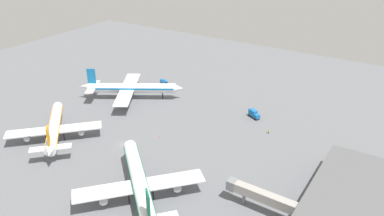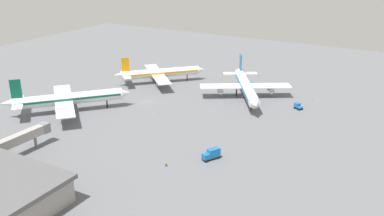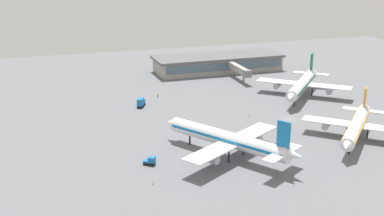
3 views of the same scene
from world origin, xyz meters
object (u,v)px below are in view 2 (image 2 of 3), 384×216
at_px(catering_truck, 212,154).
at_px(baggage_tug, 298,106).
at_px(airplane_at_gate, 160,73).
at_px(safety_cone_near_gate, 159,113).
at_px(airplane_distant, 246,86).
at_px(airplane_taxiing, 68,99).
at_px(ground_crew_worker, 166,164).
at_px(safety_cone_mid_apron, 313,100).

distance_m(catering_truck, baggage_tug, 55.25).
relative_size(airplane_at_gate, baggage_tug, 9.15).
distance_m(baggage_tug, safety_cone_near_gate, 54.33).
relative_size(airplane_distant, catering_truck, 7.31).
height_order(airplane_taxiing, ground_crew_worker, airplane_taxiing).
relative_size(baggage_tug, ground_crew_worker, 2.24).
bearing_deg(ground_crew_worker, baggage_tug, -145.49).
distance_m(catering_truck, safety_cone_mid_apron, 68.05).
distance_m(airplane_distant, baggage_tug, 23.21).
xyz_separation_m(airplane_taxiing, ground_crew_worker, (56.17, -17.81, -4.47)).
distance_m(catering_truck, ground_crew_worker, 14.07).
bearing_deg(airplane_distant, catering_truck, -18.71).
relative_size(airplane_distant, safety_cone_mid_apron, 71.06).
bearing_deg(airplane_taxiing, catering_truck, -54.49).
relative_size(baggage_tug, safety_cone_mid_apron, 6.24).
xyz_separation_m(catering_truck, baggage_tug, (9.98, 54.34, -0.54)).
xyz_separation_m(airplane_taxiing, safety_cone_mid_apron, (78.10, 59.49, -5.01)).
bearing_deg(safety_cone_near_gate, baggage_tug, 34.84).
height_order(airplane_at_gate, catering_truck, airplane_at_gate).
bearing_deg(safety_cone_near_gate, ground_crew_worker, -53.24).
xyz_separation_m(airplane_taxiing, baggage_tug, (75.54, 46.97, -4.16)).
height_order(airplane_at_gate, ground_crew_worker, airplane_at_gate).
bearing_deg(ground_crew_worker, safety_cone_near_gate, -92.09).
distance_m(airplane_taxiing, safety_cone_near_gate, 35.18).
height_order(airplane_taxiing, catering_truck, airplane_taxiing).
bearing_deg(safety_cone_mid_apron, airplane_at_gate, -171.14).
relative_size(airplane_taxiing, ground_crew_worker, 23.33).
height_order(airplane_taxiing, airplane_distant, airplane_taxiing).
xyz_separation_m(airplane_at_gate, ground_crew_worker, (46.66, -66.61, -3.92)).
height_order(airplane_at_gate, airplane_distant, airplane_distant).
xyz_separation_m(airplane_at_gate, safety_cone_mid_apron, (68.59, 10.70, -4.47)).
relative_size(airplane_taxiing, safety_cone_near_gate, 64.93).
height_order(airplane_distant, safety_cone_mid_apron, airplane_distant).
distance_m(airplane_taxiing, baggage_tug, 89.05).
relative_size(airplane_distant, ground_crew_worker, 25.53).
distance_m(airplane_at_gate, airplane_distant, 43.25).
bearing_deg(catering_truck, airplane_at_gate, -107.00).
bearing_deg(safety_cone_mid_apron, baggage_tug, -101.57).
relative_size(airplane_at_gate, airplane_taxiing, 0.88).
xyz_separation_m(airplane_at_gate, baggage_tug, (66.03, -1.83, -3.61)).
bearing_deg(airplane_distant, safety_cone_mid_apron, 81.76).
xyz_separation_m(airplane_taxiing, safety_cone_near_gate, (30.95, 15.94, -5.01)).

